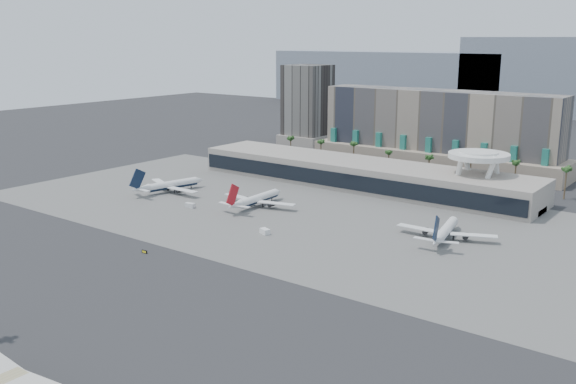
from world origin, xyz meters
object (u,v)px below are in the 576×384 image
Objects in this scene: service_vehicle_b at (265,231)px; taxiway_sign at (144,252)px; airliner_centre at (256,199)px; airliner_right at (445,231)px; service_vehicle_a at (190,205)px; airliner_left at (170,185)px.

service_vehicle_b is 44.49m from taxiway_sign.
airliner_centre is at bearing 154.41° from service_vehicle_b.
airliner_right is 104.11m from taxiway_sign.
airliner_right is at bearing 51.65° from service_vehicle_b.
service_vehicle_a is at bearing -171.33° from service_vehicle_b.
taxiway_sign is (-18.40, -40.51, -0.49)m from service_vehicle_b.
airliner_right is 8.72× the size of service_vehicle_a.
airliner_left reaches higher than airliner_right.
airliner_left is 79.93m from service_vehicle_b.
service_vehicle_a is (-20.87, -18.40, -2.22)m from airliner_centre.
taxiway_sign is at bearing -67.27° from service_vehicle_a.
service_vehicle_a is (27.78, -14.38, -2.31)m from airliner_left.
airliner_left is 9.62× the size of service_vehicle_b.
airliner_centre is at bearing 17.63° from airliner_left.
airliner_centre is (48.65, 4.02, -0.09)m from airliner_left.
taxiway_sign is (29.98, -50.32, -0.50)m from service_vehicle_a.
airliner_left is at bearing 172.59° from airliner_right.
airliner_right is at bearing 4.92° from service_vehicle_a.
airliner_centre reaches higher than service_vehicle_a.
airliner_centre is at bearing 172.21° from airliner_right.
service_vehicle_b is at bearing -159.99° from airliner_right.
service_vehicle_a is (-103.10, -23.74, -2.18)m from airliner_right.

